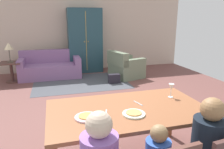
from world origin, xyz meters
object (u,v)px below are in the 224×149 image
at_px(couch, 50,68).
at_px(armchair, 125,67).
at_px(wine_glass, 171,88).
at_px(dining_table, 128,113).
at_px(table_lamp, 9,47).
at_px(plate_near_child, 134,114).
at_px(armoire, 85,41).
at_px(side_table, 11,69).
at_px(plate_near_man, 87,117).
at_px(handbag, 114,79).

height_order(couch, armchair, same).
bearing_deg(armchair, wine_glass, -100.02).
distance_m(dining_table, table_lamp, 4.70).
xyz_separation_m(plate_near_child, armoire, (0.27, 5.15, 0.28)).
xyz_separation_m(couch, armoire, (1.17, 0.45, 0.75)).
xyz_separation_m(dining_table, table_lamp, (-1.97, 4.26, 0.31)).
xyz_separation_m(dining_table, side_table, (-1.97, 4.26, -0.32)).
bearing_deg(side_table, wine_glass, -57.23).
relative_size(wine_glass, armchair, 0.17).
relative_size(plate_near_man, couch, 0.14).
bearing_deg(dining_table, handbag, 76.41).
bearing_deg(wine_glass, armchair, 79.98).
height_order(dining_table, wine_glass, wine_glass).
relative_size(table_lamp, handbag, 1.69).
distance_m(armoire, table_lamp, 2.34).
bearing_deg(couch, armoire, 20.99).
distance_m(wine_glass, side_table, 4.88).
xyz_separation_m(side_table, table_lamp, (0.00, 0.00, 0.63)).
bearing_deg(side_table, couch, 13.64).
bearing_deg(couch, plate_near_man, -85.14).
distance_m(couch, side_table, 1.10).
xyz_separation_m(armchair, table_lamp, (-3.28, 0.42, 0.69)).
relative_size(wine_glass, table_lamp, 0.34).
height_order(couch, armoire, armoire).
relative_size(plate_near_man, plate_near_child, 1.00).
distance_m(couch, table_lamp, 1.30).
height_order(plate_near_child, armchair, armchair).
distance_m(armoire, handbag, 1.93).
bearing_deg(armchair, armoire, 132.99).
bearing_deg(table_lamp, armoire, 17.56).
bearing_deg(plate_near_child, handbag, 77.08).
xyz_separation_m(couch, handbag, (1.71, -1.16, -0.17)).
relative_size(armoire, handbag, 6.56).
xyz_separation_m(table_lamp, handbag, (2.78, -0.90, -0.88)).
bearing_deg(dining_table, couch, 101.27).
height_order(dining_table, plate_near_man, plate_near_man).
xyz_separation_m(plate_near_man, handbag, (1.32, 3.48, -0.64)).
height_order(wine_glass, side_table, wine_glass).
bearing_deg(couch, table_lamp, -166.36).
bearing_deg(plate_near_child, armchair, 71.96).
height_order(armchair, table_lamp, table_lamp).
relative_size(plate_near_child, side_table, 0.43).
relative_size(plate_near_man, handbag, 0.78).
bearing_deg(handbag, armchair, 44.17).
bearing_deg(handbag, couch, 145.95).
xyz_separation_m(couch, side_table, (-1.06, -0.26, 0.07)).
bearing_deg(handbag, dining_table, -103.59).
distance_m(side_table, table_lamp, 0.63).
distance_m(armchair, armoire, 1.70).
distance_m(dining_table, side_table, 4.71).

